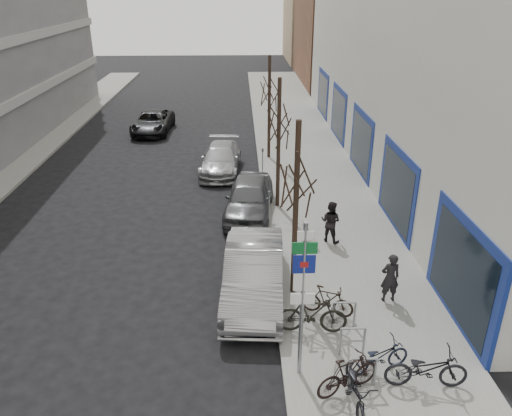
{
  "coord_description": "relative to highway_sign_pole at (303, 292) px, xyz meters",
  "views": [
    {
      "loc": [
        1.04,
        -9.37,
        8.78
      ],
      "look_at": [
        1.54,
        5.64,
        2.0
      ],
      "focal_mm": 35.0,
      "sensor_mm": 36.0,
      "label": 1
    }
  ],
  "objects": [
    {
      "name": "parked_car_front",
      "position": [
        -1.0,
        3.48,
        -1.64
      ],
      "size": [
        2.04,
        5.05,
        1.63
      ],
      "primitive_type": "imported",
      "rotation": [
        0.0,
        0.0,
        -0.07
      ],
      "color": "#99989D",
      "rests_on": "ground"
    },
    {
      "name": "tan_building_far",
      "position": [
        11.1,
        55.01,
        2.04
      ],
      "size": [
        13.0,
        12.0,
        9.0
      ],
      "primitive_type": "cube",
      "color": "#937A5B",
      "rests_on": "ground"
    },
    {
      "name": "bike_far_inner",
      "position": [
        1.04,
        2.31,
        -1.84
      ],
      "size": [
        1.59,
        0.99,
        0.93
      ],
      "primitive_type": "imported",
      "rotation": [
        0.0,
        0.0,
        1.19
      ],
      "color": "black",
      "rests_on": "sidewalk_east"
    },
    {
      "name": "highway_sign_pole",
      "position": [
        0.0,
        0.0,
        0.0
      ],
      "size": [
        0.55,
        0.1,
        4.2
      ],
      "color": "gray",
      "rests_on": "ground"
    },
    {
      "name": "meter_back",
      "position": [
        -0.25,
        14.01,
        -1.54
      ],
      "size": [
        0.1,
        0.08,
        1.27
      ],
      "color": "gray",
      "rests_on": "sidewalk_east"
    },
    {
      "name": "parked_car_mid",
      "position": [
        -1.01,
        9.42,
        -1.69
      ],
      "size": [
        2.36,
        4.71,
        1.54
      ],
      "primitive_type": "imported",
      "rotation": [
        0.0,
        0.0,
        -0.12
      ],
      "color": "#4C4D51",
      "rests_on": "ground"
    },
    {
      "name": "sidewalk_east",
      "position": [
        2.1,
        10.01,
        -2.38
      ],
      "size": [
        5.0,
        70.0,
        0.15
      ],
      "primitive_type": "cube",
      "color": "slate",
      "rests_on": "ground"
    },
    {
      "name": "pedestrian_far",
      "position": [
        1.87,
        6.74,
        -1.52
      ],
      "size": [
        0.7,
        0.65,
        1.58
      ],
      "primitive_type": "imported",
      "rotation": [
        0.0,
        0.0,
        2.57
      ],
      "color": "black",
      "rests_on": "sidewalk_east"
    },
    {
      "name": "bike_near_right",
      "position": [
        1.03,
        -0.65,
        -1.8
      ],
      "size": [
        1.73,
        1.14,
        1.02
      ],
      "primitive_type": "imported",
      "rotation": [
        0.0,
        0.0,
        2.0
      ],
      "color": "black",
      "rests_on": "sidewalk_east"
    },
    {
      "name": "bike_near_left",
      "position": [
        1.11,
        -1.12,
        -1.74
      ],
      "size": [
        0.58,
        1.86,
        1.13
      ],
      "primitive_type": "imported",
      "rotation": [
        0.0,
        0.0,
        -0.01
      ],
      "color": "black",
      "rests_on": "sidewalk_east"
    },
    {
      "name": "bike_mid_curb",
      "position": [
        1.92,
        0.02,
        -1.82
      ],
      "size": [
        1.68,
        0.92,
        0.98
      ],
      "primitive_type": "imported",
      "rotation": [
        0.0,
        0.0,
        1.86
      ],
      "color": "black",
      "rests_on": "sidewalk_east"
    },
    {
      "name": "bike_far_curb",
      "position": [
        2.88,
        -0.53,
        -1.72
      ],
      "size": [
        1.96,
        0.69,
        1.18
      ],
      "primitive_type": "imported",
      "rotation": [
        0.0,
        0.0,
        1.51
      ],
      "color": "black",
      "rests_on": "sidewalk_east"
    },
    {
      "name": "brick_building_far",
      "position": [
        10.6,
        40.01,
        1.54
      ],
      "size": [
        12.0,
        14.0,
        8.0
      ],
      "primitive_type": "cube",
      "color": "brown",
      "rests_on": "ground"
    },
    {
      "name": "parked_car_back",
      "position": [
        -2.35,
        14.66,
        -1.79
      ],
      "size": [
        2.18,
        4.74,
        1.34
      ],
      "primitive_type": "imported",
      "rotation": [
        0.0,
        0.0,
        -0.07
      ],
      "color": "#99999D",
      "rests_on": "ground"
    },
    {
      "name": "pedestrian_near",
      "position": [
        2.98,
        2.93,
        -1.53
      ],
      "size": [
        0.6,
        0.42,
        1.56
      ],
      "primitive_type": "imported",
      "rotation": [
        0.0,
        0.0,
        3.22
      ],
      "color": "black",
      "rests_on": "sidewalk_east"
    },
    {
      "name": "bike_mid_inner",
      "position": [
        0.5,
        1.54,
        -1.73
      ],
      "size": [
        1.96,
        0.76,
        1.16
      ],
      "primitive_type": "imported",
      "rotation": [
        0.0,
        0.0,
        1.47
      ],
      "color": "black",
      "rests_on": "sidewalk_east"
    },
    {
      "name": "tree_far",
      "position": [
        0.2,
        16.51,
        1.65
      ],
      "size": [
        1.8,
        1.8,
        5.5
      ],
      "color": "black",
      "rests_on": "ground"
    },
    {
      "name": "tree_near",
      "position": [
        0.2,
        3.51,
        1.65
      ],
      "size": [
        1.8,
        1.8,
        5.5
      ],
      "color": "black",
      "rests_on": "ground"
    },
    {
      "name": "bike_rack",
      "position": [
        1.4,
        0.61,
        -1.8
      ],
      "size": [
        0.66,
        2.26,
        0.83
      ],
      "color": "gray",
      "rests_on": "sidewalk_east"
    },
    {
      "name": "meter_front",
      "position": [
        -0.25,
        3.01,
        -1.54
      ],
      "size": [
        0.1,
        0.08,
        1.27
      ],
      "color": "gray",
      "rests_on": "sidewalk_east"
    },
    {
      "name": "tree_mid",
      "position": [
        0.2,
        10.01,
        1.65
      ],
      "size": [
        1.8,
        1.8,
        5.5
      ],
      "color": "black",
      "rests_on": "ground"
    },
    {
      "name": "lane_car",
      "position": [
        -6.93,
        22.24,
        -1.79
      ],
      "size": [
        2.43,
        4.9,
        1.33
      ],
      "primitive_type": "imported",
      "rotation": [
        0.0,
        0.0,
        -0.05
      ],
      "color": "black",
      "rests_on": "ground"
    },
    {
      "name": "ground",
      "position": [
        -2.4,
        0.01,
        -2.46
      ],
      "size": [
        120.0,
        120.0,
        0.0
      ],
      "primitive_type": "plane",
      "color": "black",
      "rests_on": "ground"
    },
    {
      "name": "meter_mid",
      "position": [
        -0.25,
        8.51,
        -1.54
      ],
      "size": [
        0.1,
        0.08,
        1.27
      ],
      "color": "gray",
      "rests_on": "sidewalk_east"
    }
  ]
}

